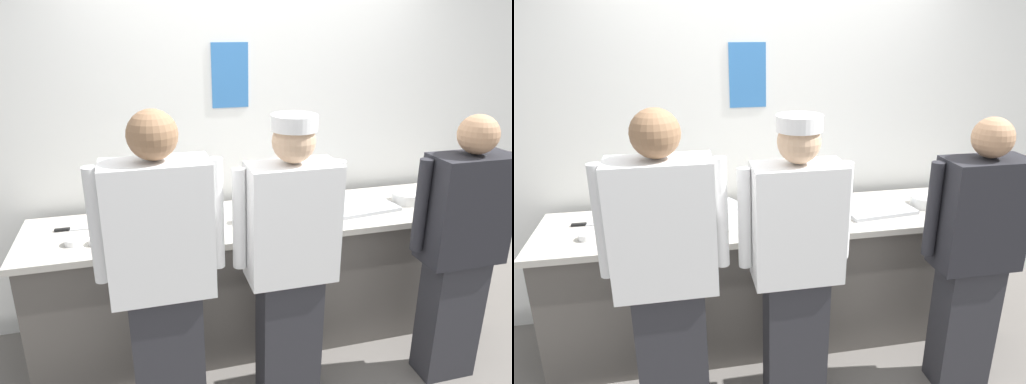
{
  "view_description": "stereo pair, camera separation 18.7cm",
  "coord_description": "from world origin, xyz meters",
  "views": [
    {
      "loc": [
        -0.82,
        -2.36,
        2.07
      ],
      "look_at": [
        -0.08,
        0.4,
        1.05
      ],
      "focal_mm": 32.75,
      "sensor_mm": 36.0,
      "label": 1
    },
    {
      "loc": [
        -0.64,
        -2.4,
        2.07
      ],
      "look_at": [
        -0.08,
        0.4,
        1.05
      ],
      "focal_mm": 32.75,
      "sensor_mm": 36.0,
      "label": 2
    }
  ],
  "objects": [
    {
      "name": "ramekin_yellow_sauce",
      "position": [
        -1.21,
        0.24,
        0.91
      ],
      "size": [
        0.09,
        0.09,
        0.04
      ],
      "color": "white",
      "rests_on": "prep_counter"
    },
    {
      "name": "prep_counter",
      "position": [
        0.0,
        0.37,
        0.45
      ],
      "size": [
        3.09,
        0.69,
        0.89
      ],
      "color": "#56514C",
      "rests_on": "ground"
    },
    {
      "name": "chef_far_right",
      "position": [
        0.94,
        -0.32,
        0.86
      ],
      "size": [
        0.6,
        0.24,
        1.63
      ],
      "color": "#2D2D33",
      "rests_on": "ground"
    },
    {
      "name": "wall_back",
      "position": [
        -0.0,
        0.84,
        1.49
      ],
      "size": [
        4.85,
        0.11,
        2.98
      ],
      "color": "white",
      "rests_on": "ground"
    },
    {
      "name": "squeeze_bottle_primary",
      "position": [
        -0.72,
        0.48,
        0.99
      ],
      "size": [
        0.06,
        0.06,
        0.21
      ],
      "color": "#E5E066",
      "rests_on": "prep_counter"
    },
    {
      "name": "deli_cup",
      "position": [
        -0.94,
        0.5,
        0.93
      ],
      "size": [
        0.09,
        0.09,
        0.09
      ],
      "primitive_type": "cylinder",
      "color": "white",
      "rests_on": "prep_counter"
    },
    {
      "name": "ramekin_green_sauce",
      "position": [
        -0.22,
        0.31,
        0.92
      ],
      "size": [
        0.08,
        0.08,
        0.05
      ],
      "color": "white",
      "rests_on": "prep_counter"
    },
    {
      "name": "ramekin_red_sauce",
      "position": [
        -1.08,
        0.22,
        0.91
      ],
      "size": [
        0.09,
        0.09,
        0.04
      ],
      "color": "white",
      "rests_on": "prep_counter"
    },
    {
      "name": "ground_plane",
      "position": [
        0.0,
        0.0,
        0.0
      ],
      "size": [
        9.0,
        9.0,
        0.0
      ],
      "primitive_type": "plane",
      "color": "slate"
    },
    {
      "name": "chef_center",
      "position": [
        -0.07,
        -0.27,
        0.89
      ],
      "size": [
        0.6,
        0.24,
        1.67
      ],
      "color": "#2D2D33",
      "rests_on": "ground"
    },
    {
      "name": "plate_stack_front",
      "position": [
        1.01,
        0.36,
        0.92
      ],
      "size": [
        0.21,
        0.21,
        0.07
      ],
      "color": "white",
      "rests_on": "prep_counter"
    },
    {
      "name": "sheet_tray",
      "position": [
        0.64,
        0.37,
        0.9
      ],
      "size": [
        0.5,
        0.41,
        0.02
      ],
      "primitive_type": "cube",
      "rotation": [
        0.0,
        0.0,
        0.11
      ],
      "color": "#B7BABF",
      "rests_on": "prep_counter"
    },
    {
      "name": "chefs_knife",
      "position": [
        -1.22,
        0.46,
        0.89
      ],
      "size": [
        0.27,
        0.03,
        0.02
      ],
      "color": "#B7BABF",
      "rests_on": "prep_counter"
    },
    {
      "name": "mixing_bowl_steel",
      "position": [
        -0.48,
        0.34,
        0.95
      ],
      "size": [
        0.37,
        0.37,
        0.12
      ],
      "primitive_type": "cylinder",
      "color": "#B7BABF",
      "rests_on": "prep_counter"
    },
    {
      "name": "chef_near_left",
      "position": [
        -0.74,
        -0.32,
        0.92
      ],
      "size": [
        0.63,
        0.24,
        1.74
      ],
      "color": "#2D2D33",
      "rests_on": "ground"
    },
    {
      "name": "plate_stack_rear",
      "position": [
        0.25,
        0.42,
        0.92
      ],
      "size": [
        0.23,
        0.23,
        0.06
      ],
      "color": "white",
      "rests_on": "prep_counter"
    }
  ]
}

